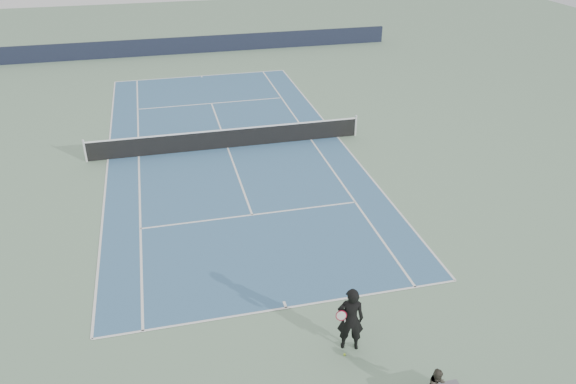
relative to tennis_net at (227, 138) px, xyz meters
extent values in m
plane|color=gray|center=(0.00, 0.00, -0.50)|extent=(80.00, 80.00, 0.00)
cube|color=#3A648A|center=(0.00, 0.00, -0.50)|extent=(10.97, 23.77, 0.01)
cylinder|color=silver|center=(-6.40, 0.00, 0.03)|extent=(0.10, 0.10, 1.07)
cylinder|color=silver|center=(6.40, 0.00, 0.03)|extent=(0.10, 0.10, 1.07)
cube|color=black|center=(0.00, 0.00, -0.04)|extent=(12.80, 0.03, 0.90)
cube|color=white|center=(0.00, 0.00, 0.43)|extent=(12.80, 0.04, 0.06)
cube|color=black|center=(0.00, 17.88, 0.10)|extent=(30.00, 0.25, 1.20)
imported|color=black|center=(1.27, -13.81, 0.47)|extent=(0.85, 0.70, 1.94)
torus|color=maroon|center=(0.99, -13.86, 0.68)|extent=(0.34, 0.18, 0.36)
cylinder|color=white|center=(0.99, -13.86, 0.68)|extent=(0.29, 0.14, 0.32)
cylinder|color=white|center=(1.11, -13.83, 0.42)|extent=(0.08, 0.13, 0.27)
sphere|color=#C7EB30|center=(1.06, -14.09, -0.47)|extent=(0.06, 0.06, 0.06)
camera|label=1|loc=(-2.99, -24.38, 10.38)|focal=35.00mm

